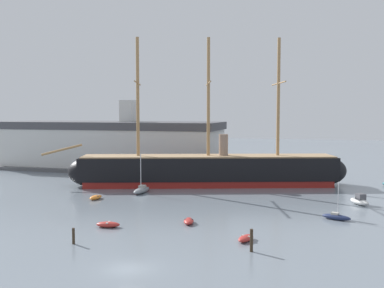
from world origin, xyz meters
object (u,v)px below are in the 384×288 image
at_px(dinghy_foreground_right, 246,238).
at_px(dinghy_mid_left, 96,197).
at_px(tall_ship, 208,170).
at_px(sailboat_mid_right, 336,217).
at_px(motorboat_alongside_stern, 360,201).
at_px(dinghy_near_centre, 189,221).
at_px(sailboat_alongside_bow, 142,190).
at_px(mooring_piling_left_pair, 73,236).
at_px(mooring_piling_nearest, 251,240).
at_px(dockside_warehouse_left, 111,146).
at_px(dinghy_foreground_left, 108,224).
at_px(motorboat_distant_centre, 247,170).
at_px(motorboat_far_left, 117,171).

bearing_deg(dinghy_foreground_right, dinghy_mid_left, 147.99).
distance_m(tall_ship, sailboat_mid_right, 31.60).
height_order(sailboat_mid_right, motorboat_alongside_stern, sailboat_mid_right).
bearing_deg(dinghy_mid_left, dinghy_near_centre, -30.57).
bearing_deg(sailboat_alongside_bow, mooring_piling_left_pair, -81.61).
xyz_separation_m(tall_ship, dinghy_foreground_right, (12.73, -34.90, -2.69)).
relative_size(dinghy_mid_left, mooring_piling_nearest, 1.28).
xyz_separation_m(dinghy_near_centre, motorboat_alongside_stern, (21.57, 18.18, 0.27)).
distance_m(tall_ship, dockside_warehouse_left, 33.95).
bearing_deg(dinghy_near_centre, sailboat_mid_right, 21.82).
bearing_deg(dinghy_foreground_right, dockside_warehouse_left, 128.10).
distance_m(tall_ship, dinghy_mid_left, 23.12).
bearing_deg(dinghy_foreground_left, mooring_piling_nearest, -15.00).
bearing_deg(motorboat_distant_centre, motorboat_far_left, -162.57).
height_order(motorboat_far_left, mooring_piling_nearest, mooring_piling_nearest).
bearing_deg(tall_ship, motorboat_alongside_stern, -22.80).
height_order(dinghy_foreground_left, motorboat_far_left, motorboat_far_left).
distance_m(dinghy_mid_left, mooring_piling_left_pair, 24.60).
distance_m(tall_ship, motorboat_alongside_stern, 28.52).
relative_size(motorboat_alongside_stern, mooring_piling_nearest, 1.90).
xyz_separation_m(dinghy_foreground_left, motorboat_far_left, (-19.63, 44.23, 0.32)).
height_order(dinghy_near_centre, sailboat_mid_right, sailboat_mid_right).
xyz_separation_m(dinghy_foreground_right, mooring_piling_left_pair, (-17.42, -6.00, 0.53)).
distance_m(tall_ship, dinghy_foreground_right, 37.25).
bearing_deg(mooring_piling_left_pair, dinghy_foreground_right, 19.01).
xyz_separation_m(dinghy_near_centre, mooring_piling_nearest, (9.22, -9.23, 0.82)).
distance_m(mooring_piling_left_pair, dockside_warehouse_left, 63.73).
distance_m(tall_ship, mooring_piling_left_pair, 41.23).
bearing_deg(mooring_piling_nearest, motorboat_distant_centre, 99.25).
distance_m(tall_ship, motorboat_far_left, 26.28).
xyz_separation_m(sailboat_mid_right, motorboat_distant_centre, (-18.08, 41.59, 0.18)).
bearing_deg(dockside_warehouse_left, motorboat_far_left, -56.68).
distance_m(motorboat_distant_centre, mooring_piling_nearest, 58.74).
distance_m(dinghy_near_centre, sailboat_alongside_bow, 22.86).
bearing_deg(sailboat_mid_right, dockside_warehouse_left, 142.00).
xyz_separation_m(dinghy_near_centre, mooring_piling_left_pair, (-9.31, -11.71, 0.53)).
distance_m(dinghy_mid_left, motorboat_alongside_stern, 40.88).
xyz_separation_m(dinghy_foreground_left, motorboat_distant_centre, (8.69, 53.12, 0.24)).
xyz_separation_m(dinghy_mid_left, motorboat_distant_centre, (18.46, 37.71, 0.25)).
bearing_deg(dinghy_near_centre, sailboat_alongside_bow, 126.92).
bearing_deg(motorboat_distant_centre, mooring_piling_left_pair, -98.56).
relative_size(dinghy_foreground_left, dinghy_foreground_right, 1.03).
height_order(sailboat_alongside_bow, motorboat_alongside_stern, sailboat_alongside_bow).
height_order(tall_ship, dinghy_foreground_left, tall_ship).
relative_size(dinghy_near_centre, dockside_warehouse_left, 0.05).
xyz_separation_m(dinghy_foreground_left, sailboat_mid_right, (26.77, 11.53, 0.06)).
bearing_deg(dinghy_mid_left, dinghy_foreground_left, -57.63).
bearing_deg(dinghy_foreground_right, mooring_piling_nearest, -72.46).
xyz_separation_m(motorboat_alongside_stern, dockside_warehouse_left, (-54.89, 28.94, 5.13)).
relative_size(dinghy_foreground_left, sailboat_alongside_bow, 0.45).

